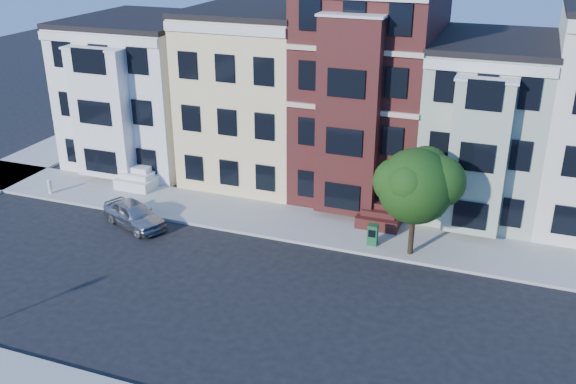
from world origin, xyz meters
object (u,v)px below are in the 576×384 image
at_px(newspaper_box, 373,235).
at_px(fire_hydrant, 50,188).
at_px(parked_car, 134,214).
at_px(street_tree, 415,191).

bearing_deg(newspaper_box, fire_hydrant, 179.66).
relative_size(parked_car, fire_hydrant, 5.78).
bearing_deg(newspaper_box, parked_car, -171.74).
distance_m(street_tree, fire_hydrant, 21.28).
bearing_deg(street_tree, fire_hydrant, -179.76).
bearing_deg(fire_hydrant, newspaper_box, 1.04).
relative_size(street_tree, parked_car, 1.61).
xyz_separation_m(street_tree, parked_car, (-14.22, -1.83, -2.71)).
distance_m(newspaper_box, fire_hydrant, 19.16).
height_order(street_tree, newspaper_box, street_tree).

